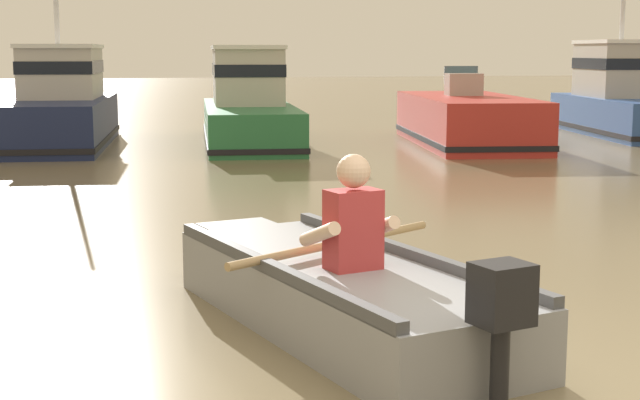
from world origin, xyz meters
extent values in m
cube|color=gray|center=(-0.57, 1.49, 0.22)|extent=(1.91, 3.28, 0.44)
cube|color=gray|center=(-1.05, 3.16, 0.22)|extent=(0.69, 0.55, 0.42)
cube|color=#4D4E51|center=(-1.06, 1.35, 0.47)|extent=(0.92, 2.94, 0.08)
cube|color=#4D4E51|center=(-0.08, 1.64, 0.47)|extent=(0.92, 2.94, 0.08)
cube|color=#A0A2A8|center=(-0.55, 1.40, 0.40)|extent=(1.05, 0.55, 0.06)
cylinder|color=black|center=(-0.12, -0.09, 0.27)|extent=(0.12, 0.12, 0.54)
cube|color=black|center=(-0.12, -0.09, 0.62)|extent=(0.34, 0.31, 0.32)
cube|color=#B23333|center=(-0.53, 1.35, 0.70)|extent=(0.39, 0.31, 0.52)
sphere|color=beige|center=(-0.53, 1.35, 1.08)|extent=(0.22, 0.22, 0.22)
cylinder|color=beige|center=(-0.76, 1.34, 0.68)|extent=(0.20, 0.43, 0.23)
cylinder|color=beige|center=(-0.33, 1.46, 0.68)|extent=(0.20, 0.43, 0.23)
cylinder|color=tan|center=(-0.53, 1.87, 0.50)|extent=(1.69, 1.17, 0.06)
cube|color=#19234C|center=(-3.07, 14.41, 0.46)|extent=(2.21, 5.34, 0.92)
cube|color=black|center=(-3.07, 14.41, 0.16)|extent=(2.25, 5.39, 0.10)
cube|color=beige|center=(-3.03, 14.88, 1.40)|extent=(1.57, 2.30, 0.97)
cube|color=black|center=(-3.03, 14.88, 1.52)|extent=(1.60, 2.33, 0.24)
cube|color=white|center=(-3.03, 14.88, 1.92)|extent=(1.65, 2.41, 0.08)
cylinder|color=silver|center=(-3.06, 14.54, 2.66)|extent=(0.10, 0.10, 3.49)
cube|color=#287042|center=(0.58, 14.14, 0.38)|extent=(2.16, 5.80, 0.77)
cube|color=black|center=(0.58, 14.14, 0.13)|extent=(2.21, 5.84, 0.10)
cube|color=beige|center=(0.62, 14.65, 1.32)|extent=(1.52, 2.49, 1.10)
cube|color=black|center=(0.62, 14.65, 1.45)|extent=(1.56, 2.52, 0.24)
cube|color=white|center=(0.62, 14.65, 1.90)|extent=(1.60, 2.61, 0.08)
cube|color=#B72D28|center=(4.76, 13.05, 0.47)|extent=(2.57, 5.22, 0.95)
cube|color=black|center=(4.76, 13.05, 0.17)|extent=(2.62, 5.26, 0.10)
cube|color=#B2ADA3|center=(4.81, 13.42, 1.17)|extent=(0.74, 0.58, 0.44)
cube|color=slate|center=(4.84, 13.68, 1.35)|extent=(0.68, 0.13, 0.36)
cube|color=#2D519E|center=(8.80, 14.35, 0.41)|extent=(2.14, 5.07, 0.82)
cube|color=black|center=(8.80, 14.35, 0.14)|extent=(2.19, 5.12, 0.10)
cube|color=#B2ADA3|center=(8.86, 14.79, 1.40)|extent=(1.44, 2.20, 1.17)
cube|color=black|center=(8.86, 14.79, 1.55)|extent=(1.47, 2.24, 0.24)
cube|color=white|center=(8.86, 14.79, 2.03)|extent=(1.51, 2.31, 0.08)
cylinder|color=silver|center=(8.82, 14.47, 2.50)|extent=(0.10, 0.10, 3.35)
camera|label=1|loc=(-2.00, -4.42, 1.84)|focal=52.78mm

